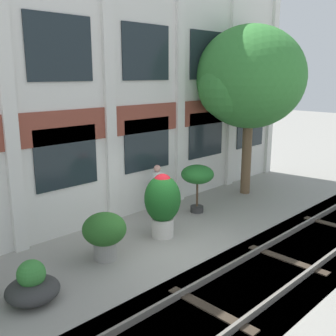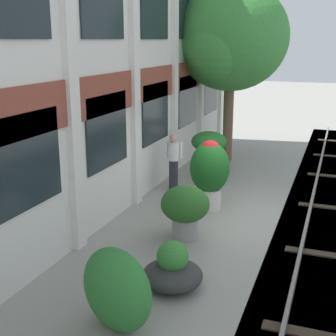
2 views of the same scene
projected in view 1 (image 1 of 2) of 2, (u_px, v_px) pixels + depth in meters
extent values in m
plane|color=gray|center=(174.00, 246.00, 10.53)|extent=(80.00, 80.00, 0.00)
cube|color=silver|center=(103.00, 86.00, 11.59)|extent=(17.97, 0.50, 8.32)
cube|color=brown|center=(109.00, 122.00, 11.66)|extent=(17.97, 0.06, 0.90)
cube|color=silver|center=(7.00, 88.00, 9.33)|extent=(0.36, 0.16, 8.32)
cube|color=silver|center=(109.00, 86.00, 11.38)|extent=(0.36, 0.16, 8.32)
cube|color=silver|center=(180.00, 84.00, 13.44)|extent=(0.36, 0.16, 8.32)
cube|color=silver|center=(232.00, 83.00, 15.49)|extent=(0.36, 0.16, 8.32)
cube|color=silver|center=(272.00, 82.00, 17.55)|extent=(0.36, 0.16, 8.32)
cube|color=#1E282D|center=(67.00, 158.00, 10.82)|extent=(1.92, 0.04, 1.70)
cube|color=#1E282D|center=(147.00, 144.00, 12.87)|extent=(1.92, 0.04, 1.70)
cube|color=#1E282D|center=(206.00, 135.00, 14.93)|extent=(1.92, 0.04, 1.70)
cube|color=#1E282D|center=(250.00, 127.00, 16.99)|extent=(1.92, 0.04, 1.70)
cube|color=#1E282D|center=(60.00, 48.00, 10.14)|extent=(1.92, 0.04, 1.70)
cube|color=#1E282D|center=(146.00, 52.00, 12.20)|extent=(1.92, 0.04, 1.70)
cube|color=#1E282D|center=(208.00, 55.00, 14.25)|extent=(1.92, 0.04, 1.70)
cube|color=#1E282D|center=(254.00, 58.00, 16.31)|extent=(1.92, 0.04, 1.70)
cube|color=#423F3A|center=(255.00, 286.00, 8.80)|extent=(25.97, 2.80, 0.28)
cube|color=slate|center=(285.00, 290.00, 8.26)|extent=(25.97, 0.07, 0.15)
cube|color=slate|center=(229.00, 267.00, 9.25)|extent=(25.97, 0.07, 0.15)
cube|color=#382D23|center=(210.00, 309.00, 7.68)|extent=(0.24, 2.10, 0.03)
cube|color=#382D23|center=(287.00, 260.00, 9.73)|extent=(0.24, 2.10, 0.03)
cylinder|color=brown|center=(247.00, 150.00, 14.88)|extent=(0.36, 0.36, 3.36)
ellipsoid|color=#388438|center=(250.00, 77.00, 14.25)|extent=(3.98, 3.98, 3.70)
sphere|color=#388438|center=(229.00, 88.00, 13.79)|extent=(2.19, 2.19, 2.19)
sphere|color=#388438|center=(269.00, 87.00, 14.88)|extent=(2.19, 2.19, 2.19)
cylinder|color=#333333|center=(197.00, 209.00, 13.12)|extent=(0.44, 0.44, 0.20)
cylinder|color=#4C3826|center=(197.00, 192.00, 12.98)|extent=(0.07, 0.07, 0.98)
ellipsoid|color=#236B28|center=(197.00, 174.00, 12.84)|extent=(1.08, 1.08, 0.61)
ellipsoid|color=#333333|center=(33.00, 290.00, 7.95)|extent=(1.09, 1.09, 0.46)
sphere|color=#388438|center=(31.00, 274.00, 7.87)|extent=(0.58, 0.58, 0.58)
cylinder|color=gray|center=(105.00, 250.00, 9.76)|extent=(0.57, 0.57, 0.45)
ellipsoid|color=#286023|center=(104.00, 229.00, 9.63)|extent=(1.09, 1.09, 0.80)
cylinder|color=beige|center=(163.00, 227.00, 11.11)|extent=(0.63, 0.63, 0.54)
ellipsoid|color=#19561E|center=(163.00, 199.00, 10.92)|extent=(1.02, 1.02, 1.34)
sphere|color=red|center=(162.00, 184.00, 10.82)|extent=(0.56, 0.56, 0.56)
cylinder|color=#282833|center=(157.00, 201.00, 12.79)|extent=(0.26, 0.26, 0.92)
cylinder|color=silver|center=(157.00, 180.00, 12.62)|extent=(0.34, 0.34, 0.53)
sphere|color=tan|center=(157.00, 168.00, 12.53)|extent=(0.22, 0.22, 0.22)
cylinder|color=silver|center=(152.00, 178.00, 12.74)|extent=(0.09, 0.09, 0.48)
cylinder|color=silver|center=(163.00, 180.00, 12.49)|extent=(0.09, 0.09, 0.48)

